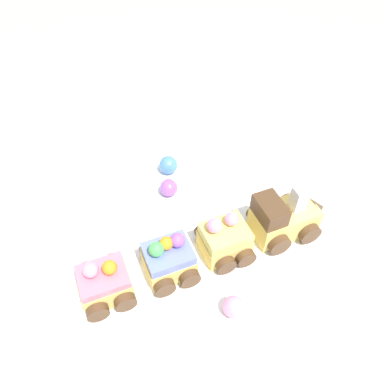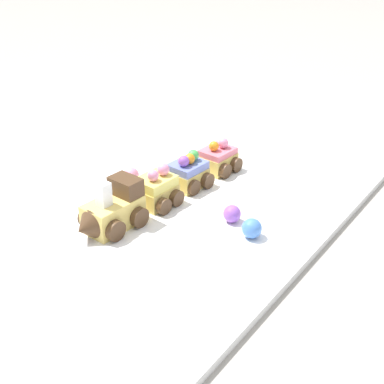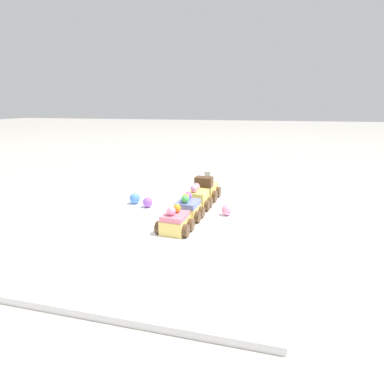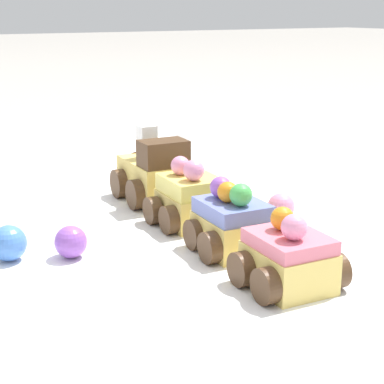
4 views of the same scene
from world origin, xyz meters
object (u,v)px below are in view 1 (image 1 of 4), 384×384
object	(u,v)px
cake_car_blueberry	(169,259)
gumball_blue	(168,165)
cake_train_locomotive	(287,217)
gumball_purple	(169,188)
cake_car_strawberry	(105,283)
gumball_pink	(234,307)
cake_car_lemon	(224,240)

from	to	relation	value
cake_car_blueberry	gumball_blue	distance (m)	0.18
cake_train_locomotive	gumball_purple	xyz separation A→B (m)	(-0.12, 0.13, -0.01)
cake_car_strawberry	gumball_pink	distance (m)	0.16
cake_train_locomotive	gumball_pink	xyz separation A→B (m)	(-0.13, -0.07, -0.01)
cake_train_locomotive	gumball_blue	bearing A→B (deg)	122.85
cake_car_lemon	gumball_blue	xyz separation A→B (m)	(-0.00, 0.17, -0.01)
gumball_pink	gumball_purple	distance (m)	0.21
cake_car_lemon	gumball_blue	size ratio (longest dim) A/B	2.51
cake_train_locomotive	cake_car_blueberry	bearing A→B (deg)	179.90
gumball_blue	gumball_pink	distance (m)	0.26
cake_car_lemon	gumball_purple	distance (m)	0.13
cake_car_lemon	cake_car_blueberry	xyz separation A→B (m)	(-0.08, 0.01, -0.00)
cake_car_lemon	cake_car_blueberry	size ratio (longest dim) A/B	1.00
cake_train_locomotive	cake_car_blueberry	world-z (taller)	cake_train_locomotive
gumball_blue	gumball_purple	xyz separation A→B (m)	(-0.02, -0.05, -0.00)
cake_car_strawberry	gumball_blue	distance (m)	0.22
cake_car_blueberry	gumball_pink	xyz separation A→B (m)	(0.04, -0.09, -0.01)
cake_train_locomotive	cake_car_blueberry	xyz separation A→B (m)	(-0.17, 0.01, -0.00)
cake_train_locomotive	cake_car_lemon	world-z (taller)	cake_train_locomotive
gumball_pink	cake_car_blueberry	bearing A→B (deg)	116.80
cake_car_lemon	gumball_purple	world-z (taller)	cake_car_lemon
cake_train_locomotive	cake_car_blueberry	size ratio (longest dim) A/B	1.51
gumball_pink	cake_car_strawberry	bearing A→B (deg)	143.58
gumball_blue	gumball_pink	size ratio (longest dim) A/B	1.11
cake_car_lemon	gumball_purple	xyz separation A→B (m)	(-0.02, 0.13, -0.01)
cake_car_blueberry	gumball_purple	world-z (taller)	cake_car_blueberry
cake_car_strawberry	gumball_pink	bearing A→B (deg)	-32.35
cake_car_lemon	cake_car_strawberry	distance (m)	0.16
gumball_blue	gumball_purple	size ratio (longest dim) A/B	1.09
cake_car_blueberry	gumball_blue	bearing A→B (deg)	70.31
cake_train_locomotive	gumball_purple	world-z (taller)	cake_train_locomotive
cake_car_blueberry	gumball_purple	size ratio (longest dim) A/B	2.74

